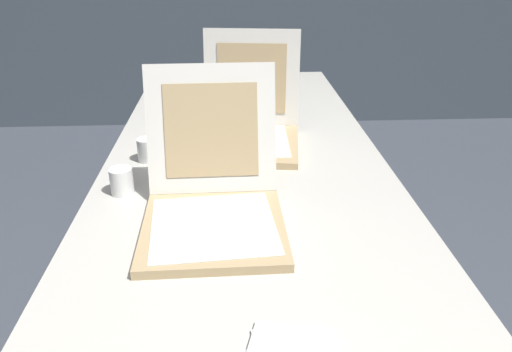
{
  "coord_description": "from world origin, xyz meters",
  "views": [
    {
      "loc": [
        -0.04,
        -0.7,
        1.35
      ],
      "look_at": [
        0.02,
        0.48,
        0.78
      ],
      "focal_mm": 34.34,
      "sensor_mm": 36.0,
      "label": 1
    }
  ],
  "objects_px": {
    "cup_white_far": "(198,116)",
    "cup_white_near_center": "(122,181)",
    "table": "(246,181)",
    "pizza_box_front": "(213,204)",
    "cup_white_mid": "(148,150)",
    "pizza_box_middle": "(248,129)"
  },
  "relations": [
    {
      "from": "cup_white_mid",
      "to": "pizza_box_middle",
      "type": "bearing_deg",
      "value": 22.21
    },
    {
      "from": "pizza_box_front",
      "to": "cup_white_far",
      "type": "bearing_deg",
      "value": 94.8
    },
    {
      "from": "pizza_box_middle",
      "to": "cup_white_far",
      "type": "xyz_separation_m",
      "value": [
        -0.18,
        0.19,
        -0.02
      ]
    },
    {
      "from": "pizza_box_front",
      "to": "cup_white_far",
      "type": "relative_size",
      "value": 5.95
    },
    {
      "from": "pizza_box_middle",
      "to": "cup_white_mid",
      "type": "relative_size",
      "value": 5.64
    },
    {
      "from": "pizza_box_middle",
      "to": "cup_white_mid",
      "type": "height_order",
      "value": "pizza_box_middle"
    },
    {
      "from": "table",
      "to": "cup_white_mid",
      "type": "height_order",
      "value": "cup_white_mid"
    },
    {
      "from": "table",
      "to": "pizza_box_middle",
      "type": "xyz_separation_m",
      "value": [
        0.01,
        0.21,
        0.1
      ]
    },
    {
      "from": "cup_white_near_center",
      "to": "cup_white_mid",
      "type": "bearing_deg",
      "value": 80.16
    },
    {
      "from": "pizza_box_front",
      "to": "cup_white_mid",
      "type": "relative_size",
      "value": 5.95
    },
    {
      "from": "cup_white_mid",
      "to": "table",
      "type": "bearing_deg",
      "value": -13.83
    },
    {
      "from": "pizza_box_middle",
      "to": "cup_white_far",
      "type": "bearing_deg",
      "value": 140.35
    },
    {
      "from": "cup_white_far",
      "to": "cup_white_mid",
      "type": "bearing_deg",
      "value": -113.32
    },
    {
      "from": "pizza_box_middle",
      "to": "cup_white_far",
      "type": "relative_size",
      "value": 5.64
    },
    {
      "from": "pizza_box_front",
      "to": "cup_white_mid",
      "type": "height_order",
      "value": "pizza_box_front"
    },
    {
      "from": "table",
      "to": "cup_white_near_center",
      "type": "height_order",
      "value": "cup_white_near_center"
    },
    {
      "from": "table",
      "to": "cup_white_far",
      "type": "relative_size",
      "value": 32.68
    },
    {
      "from": "pizza_box_front",
      "to": "cup_white_near_center",
      "type": "xyz_separation_m",
      "value": [
        -0.25,
        0.17,
        -0.01
      ]
    },
    {
      "from": "pizza_box_middle",
      "to": "cup_white_far",
      "type": "height_order",
      "value": "pizza_box_middle"
    },
    {
      "from": "cup_white_far",
      "to": "cup_white_near_center",
      "type": "distance_m",
      "value": 0.57
    },
    {
      "from": "table",
      "to": "pizza_box_front",
      "type": "height_order",
      "value": "pizza_box_front"
    },
    {
      "from": "pizza_box_front",
      "to": "cup_white_near_center",
      "type": "height_order",
      "value": "pizza_box_front"
    }
  ]
}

